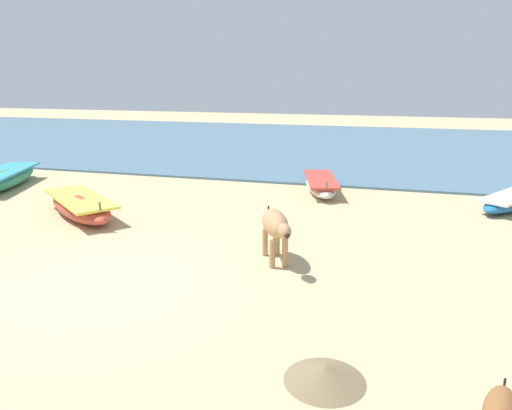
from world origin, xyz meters
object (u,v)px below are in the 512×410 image
Objects in this scene: fishing_boat_1 at (321,184)px; fishing_boat_6 at (4,179)px; fishing_boat_3 at (81,206)px; cow_adult_tan at (276,226)px.

fishing_boat_6 is (-10.36, -2.28, 0.06)m from fishing_boat_1.
fishing_boat_6 is (-4.58, 2.28, 0.02)m from fishing_boat_3.
fishing_boat_3 reaches higher than fishing_boat_1.
fishing_boat_1 is 0.84× the size of fishing_boat_6.
fishing_boat_1 is 2.21× the size of cow_adult_tan.
fishing_boat_3 is 5.12m from fishing_boat_6.
fishing_boat_6 reaches higher than fishing_boat_3.
fishing_boat_3 is 6.05m from cow_adult_tan.
cow_adult_tan is at bearing 50.29° from fishing_boat_6.
cow_adult_tan is at bearing 20.68° from fishing_boat_3.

